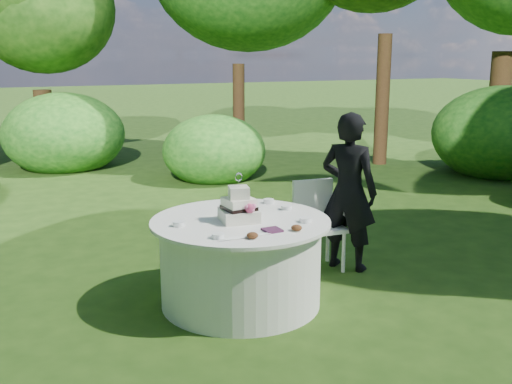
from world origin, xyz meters
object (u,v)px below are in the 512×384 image
Objects in this scene: napkins at (272,230)px; table at (241,261)px; cake at (239,208)px; guest at (349,192)px; chair at (317,218)px.

table is at bearing 101.55° from napkins.
table is 3.68× the size of cake.
napkins is 0.09× the size of guest.
table is 0.50m from cake.
cake is at bearing -153.67° from chair.
cake is at bearing 71.90° from guest.
chair is at bearing 25.44° from table.
guest is at bearing 31.26° from napkins.
table is (-0.09, 0.43, -0.39)m from napkins.
table is 1.73× the size of chair.
cake is at bearing -127.44° from table.
napkins is at bearing -73.84° from cake.
napkins reaches higher than table.
napkins is 0.42m from cake.
table is 1.23m from chair.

